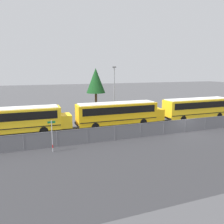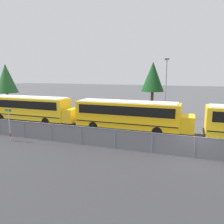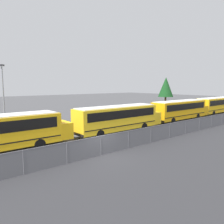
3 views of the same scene
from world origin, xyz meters
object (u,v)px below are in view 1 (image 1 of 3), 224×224
at_px(school_bus_2, 15,119).
at_px(school_bus_4, 198,107).
at_px(school_bus_3, 119,112).
at_px(tree_1, 96,81).
at_px(street_sign, 52,136).
at_px(light_pole, 114,88).

height_order(school_bus_2, school_bus_4, same).
distance_m(school_bus_3, tree_1, 13.00).
bearing_deg(street_sign, light_pole, 52.86).
relative_size(school_bus_3, light_pole, 1.52).
height_order(school_bus_2, street_sign, school_bus_2).
xyz_separation_m(street_sign, light_pole, (12.08, 15.96, 2.86)).
xyz_separation_m(street_sign, tree_1, (9.70, 19.39, 3.98)).
bearing_deg(light_pole, street_sign, -127.14).
bearing_deg(tree_1, school_bus_2, -137.26).
height_order(school_bus_4, tree_1, tree_1).
height_order(school_bus_2, school_bus_3, same).
bearing_deg(school_bus_4, tree_1, 135.19).
xyz_separation_m(school_bus_3, street_sign, (-9.36, -6.91, -0.34)).
bearing_deg(street_sign, tree_1, 63.42).
distance_m(light_pole, tree_1, 4.33).
bearing_deg(school_bus_2, school_bus_3, -0.84).
distance_m(school_bus_2, school_bus_4, 26.09).
bearing_deg(school_bus_4, light_pole, 138.28).
relative_size(school_bus_4, tree_1, 1.56).
bearing_deg(tree_1, light_pole, -55.17).
xyz_separation_m(school_bus_3, school_bus_4, (13.13, -0.23, 0.00)).
xyz_separation_m(school_bus_3, tree_1, (0.34, 12.48, 3.65)).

